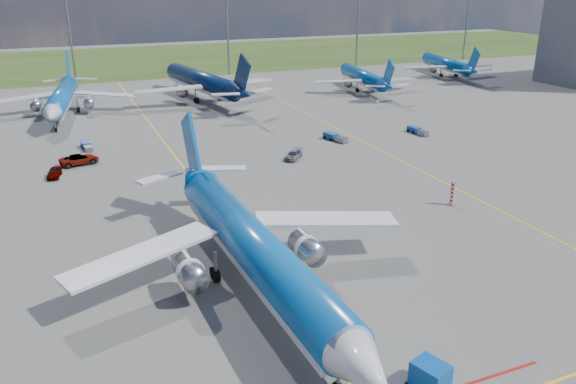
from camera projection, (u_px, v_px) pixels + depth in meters
name	position (u px, v px, depth m)	size (l,w,h in m)	color
ground	(270.00, 279.00, 49.92)	(400.00, 400.00, 0.00)	#51514E
grass_strip	(102.00, 62.00, 179.22)	(400.00, 80.00, 0.01)	#2D4719
taxiway_lines	(196.00, 181.00, 73.86)	(60.25, 160.00, 0.02)	yellow
floodlight_masts	(153.00, 30.00, 143.86)	(202.20, 0.50, 22.70)	slate
warning_post	(452.00, 193.00, 65.64)	(0.50, 0.50, 3.00)	red
bg_jet_nnw	(64.00, 116.00, 109.20)	(29.68, 38.96, 10.20)	#0C58AB
bg_jet_n	(203.00, 99.00, 123.87)	(33.72, 44.26, 11.59)	#081D45
bg_jet_ne	(362.00, 90.00, 134.21)	(26.36, 34.59, 9.06)	#0C58AB
bg_jet_ene	(445.00, 75.00, 154.21)	(26.68, 35.02, 9.17)	#0C58AB
main_airliner	(255.00, 289.00, 48.31)	(32.94, 43.24, 11.32)	#0C58AB
uld_container	(430.00, 376.00, 36.42)	(1.78, 2.23, 1.78)	#0B479F
service_car_a	(54.00, 173.00, 75.22)	(1.54, 3.83, 1.30)	#999999
service_car_b	(79.00, 159.00, 80.33)	(2.50, 5.41, 1.50)	#999999
service_car_c	(293.00, 155.00, 82.79)	(1.72, 4.24, 1.23)	#999999
baggage_tug_w	(335.00, 137.00, 92.32)	(2.51, 4.97, 1.08)	#17478C
baggage_tug_c	(87.00, 146.00, 87.74)	(1.50, 4.41, 0.97)	#1C42A8
baggage_tug_e	(417.00, 131.00, 96.31)	(1.45, 4.66, 1.03)	#1A42A0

